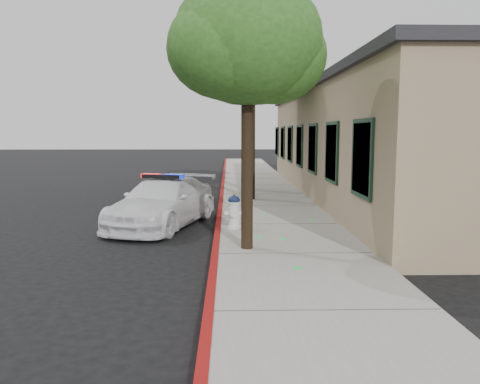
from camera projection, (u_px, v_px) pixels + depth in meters
name	position (u px, v px, depth m)	size (l,w,h in m)	color
ground	(212.00, 261.00, 9.30)	(120.00, 120.00, 0.00)	black
sidewalk	(278.00, 227.00, 12.31)	(3.20, 60.00, 0.15)	gray
red_curb	(218.00, 227.00, 12.27)	(0.14, 60.00, 0.16)	maroon
clapboard_building	(396.00, 142.00, 18.12)	(7.30, 20.89, 4.24)	#907B5E
police_car	(163.00, 202.00, 12.72)	(3.01, 4.74, 1.40)	white
fire_hydrant	(234.00, 211.00, 11.69)	(0.47, 0.41, 0.83)	white
street_tree_near	(248.00, 47.00, 9.23)	(3.14, 2.93, 5.36)	black
street_tree_mid	(251.00, 66.00, 16.34)	(3.20, 3.33, 6.11)	black
street_tree_far	(248.00, 72.00, 18.94)	(3.51, 3.31, 6.27)	black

